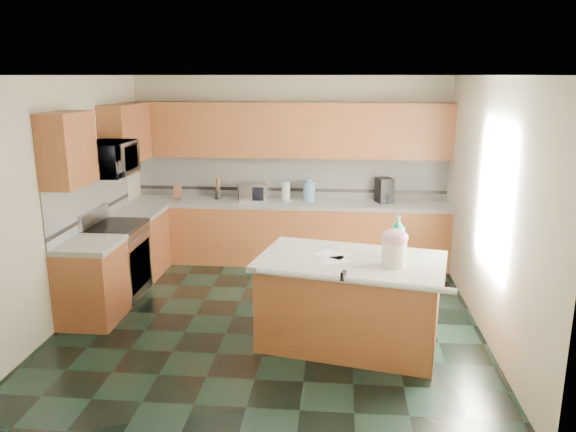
# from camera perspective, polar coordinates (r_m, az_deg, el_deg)

# --- Properties ---
(floor) EXTENTS (4.60, 4.60, 0.00)m
(floor) POSITION_cam_1_polar(r_m,az_deg,el_deg) (6.54, -1.62, -10.29)
(floor) COLOR black
(floor) RESTS_ON ground
(ceiling) EXTENTS (4.60, 4.60, 0.00)m
(ceiling) POSITION_cam_1_polar(r_m,az_deg,el_deg) (5.95, -1.81, 14.11)
(ceiling) COLOR white
(ceiling) RESTS_ON ground
(wall_back) EXTENTS (4.60, 0.04, 2.70)m
(wall_back) POSITION_cam_1_polar(r_m,az_deg,el_deg) (8.37, 0.23, 4.83)
(wall_back) COLOR beige
(wall_back) RESTS_ON ground
(wall_front) EXTENTS (4.60, 0.04, 2.70)m
(wall_front) POSITION_cam_1_polar(r_m,az_deg,el_deg) (3.90, -5.88, -6.22)
(wall_front) COLOR beige
(wall_front) RESTS_ON ground
(wall_left) EXTENTS (0.04, 4.60, 2.70)m
(wall_left) POSITION_cam_1_polar(r_m,az_deg,el_deg) (6.79, -21.55, 1.64)
(wall_left) COLOR beige
(wall_left) RESTS_ON ground
(wall_right) EXTENTS (0.04, 4.60, 2.70)m
(wall_right) POSITION_cam_1_polar(r_m,az_deg,el_deg) (6.26, 19.86, 0.81)
(wall_right) COLOR beige
(wall_right) RESTS_ON ground
(back_base_cab) EXTENTS (4.60, 0.60, 0.86)m
(back_base_cab) POSITION_cam_1_polar(r_m,az_deg,el_deg) (8.26, 0.03, -1.84)
(back_base_cab) COLOR brown
(back_base_cab) RESTS_ON ground
(back_countertop) EXTENTS (4.60, 0.64, 0.06)m
(back_countertop) POSITION_cam_1_polar(r_m,az_deg,el_deg) (8.14, 0.03, 1.28)
(back_countertop) COLOR white
(back_countertop) RESTS_ON back_base_cab
(back_upper_cab) EXTENTS (4.60, 0.33, 0.78)m
(back_upper_cab) POSITION_cam_1_polar(r_m,az_deg,el_deg) (8.11, 0.12, 8.74)
(back_upper_cab) COLOR brown
(back_upper_cab) RESTS_ON wall_back
(back_backsplash) EXTENTS (4.60, 0.02, 0.63)m
(back_backsplash) POSITION_cam_1_polar(r_m,az_deg,el_deg) (8.36, 0.21, 4.02)
(back_backsplash) COLOR silver
(back_backsplash) RESTS_ON back_countertop
(back_accent_band) EXTENTS (4.60, 0.01, 0.05)m
(back_accent_band) POSITION_cam_1_polar(r_m,az_deg,el_deg) (8.39, 0.21, 2.70)
(back_accent_band) COLOR black
(back_accent_band) RESTS_ON back_countertop
(left_base_cab_rear) EXTENTS (0.60, 0.82, 0.86)m
(left_base_cab_rear) POSITION_cam_1_polar(r_m,az_deg,el_deg) (8.03, -14.84, -2.80)
(left_base_cab_rear) COLOR brown
(left_base_cab_rear) RESTS_ON ground
(left_counter_rear) EXTENTS (0.64, 0.82, 0.06)m
(left_counter_rear) POSITION_cam_1_polar(r_m,az_deg,el_deg) (7.91, -15.05, 0.39)
(left_counter_rear) COLOR white
(left_counter_rear) RESTS_ON left_base_cab_rear
(left_base_cab_front) EXTENTS (0.60, 0.72, 0.86)m
(left_base_cab_front) POSITION_cam_1_polar(r_m,az_deg,el_deg) (6.69, -19.29, -6.56)
(left_base_cab_front) COLOR brown
(left_base_cab_front) RESTS_ON ground
(left_counter_front) EXTENTS (0.64, 0.72, 0.06)m
(left_counter_front) POSITION_cam_1_polar(r_m,az_deg,el_deg) (6.55, -19.62, -2.78)
(left_counter_front) COLOR white
(left_counter_front) RESTS_ON left_base_cab_front
(left_backsplash) EXTENTS (0.02, 2.30, 0.63)m
(left_backsplash) POSITION_cam_1_polar(r_m,az_deg,el_deg) (7.28, -19.34, 1.70)
(left_backsplash) COLOR silver
(left_backsplash) RESTS_ON wall_left
(left_accent_band) EXTENTS (0.01, 2.30, 0.05)m
(left_accent_band) POSITION_cam_1_polar(r_m,az_deg,el_deg) (7.32, -19.17, 0.21)
(left_accent_band) COLOR black
(left_accent_band) RESTS_ON wall_left
(left_upper_cab_rear) EXTENTS (0.33, 1.09, 0.78)m
(left_upper_cab_rear) POSITION_cam_1_polar(r_m,az_deg,el_deg) (7.91, -16.13, 8.06)
(left_upper_cab_rear) COLOR brown
(left_upper_cab_rear) RESTS_ON wall_left
(left_upper_cab_front) EXTENTS (0.33, 0.72, 0.78)m
(left_upper_cab_front) POSITION_cam_1_polar(r_m,az_deg,el_deg) (6.40, -21.50, 6.31)
(left_upper_cab_front) COLOR brown
(left_upper_cab_front) RESTS_ON wall_left
(range_body) EXTENTS (0.60, 0.76, 0.88)m
(range_body) POSITION_cam_1_polar(r_m,az_deg,el_deg) (7.32, -16.94, -4.50)
(range_body) COLOR #B7B7BC
(range_body) RESTS_ON ground
(range_oven_door) EXTENTS (0.02, 0.68, 0.55)m
(range_oven_door) POSITION_cam_1_polar(r_m,az_deg,el_deg) (7.23, -14.78, -4.91)
(range_oven_door) COLOR black
(range_oven_door) RESTS_ON range_body
(range_cooktop) EXTENTS (0.62, 0.78, 0.04)m
(range_cooktop) POSITION_cam_1_polar(r_m,az_deg,el_deg) (7.19, -17.20, -1.02)
(range_cooktop) COLOR black
(range_cooktop) RESTS_ON range_body
(range_handle) EXTENTS (0.02, 0.66, 0.02)m
(range_handle) POSITION_cam_1_polar(r_m,az_deg,el_deg) (7.11, -14.74, -2.03)
(range_handle) COLOR #B7B7BC
(range_handle) RESTS_ON range_body
(range_backguard) EXTENTS (0.06, 0.76, 0.18)m
(range_backguard) POSITION_cam_1_polar(r_m,az_deg,el_deg) (7.27, -19.16, -0.05)
(range_backguard) COLOR #B7B7BC
(range_backguard) RESTS_ON range_body
(microwave) EXTENTS (0.50, 0.73, 0.41)m
(microwave) POSITION_cam_1_polar(r_m,az_deg,el_deg) (7.03, -17.69, 5.54)
(microwave) COLOR #B7B7BC
(microwave) RESTS_ON wall_left
(island_base) EXTENTS (1.90, 1.32, 0.86)m
(island_base) POSITION_cam_1_polar(r_m,az_deg,el_deg) (5.83, 6.30, -8.89)
(island_base) COLOR brown
(island_base) RESTS_ON ground
(island_top) EXTENTS (2.02, 1.44, 0.06)m
(island_top) POSITION_cam_1_polar(r_m,az_deg,el_deg) (5.67, 6.43, -4.61)
(island_top) COLOR white
(island_top) RESTS_ON island_base
(island_bullnose) EXTENTS (1.81, 0.43, 0.06)m
(island_bullnose) POSITION_cam_1_polar(r_m,az_deg,el_deg) (5.15, 6.52, -6.55)
(island_bullnose) COLOR white
(island_bullnose) RESTS_ON island_base
(treat_jar) EXTENTS (0.26, 0.26, 0.25)m
(treat_jar) POSITION_cam_1_polar(r_m,az_deg,el_deg) (5.48, 10.73, -3.76)
(treat_jar) COLOR #F2E3C9
(treat_jar) RESTS_ON island_top
(treat_jar_lid) EXTENTS (0.25, 0.25, 0.16)m
(treat_jar_lid) POSITION_cam_1_polar(r_m,az_deg,el_deg) (5.43, 10.81, -2.14)
(treat_jar_lid) COLOR pink
(treat_jar_lid) RESTS_ON treat_jar
(treat_jar_knob) EXTENTS (0.08, 0.03, 0.03)m
(treat_jar_knob) POSITION_cam_1_polar(r_m,az_deg,el_deg) (5.42, 10.84, -1.61)
(treat_jar_knob) COLOR tan
(treat_jar_knob) RESTS_ON treat_jar_lid
(treat_jar_knob_end_l) EXTENTS (0.04, 0.04, 0.04)m
(treat_jar_knob_end_l) POSITION_cam_1_polar(r_m,az_deg,el_deg) (5.41, 10.39, -1.60)
(treat_jar_knob_end_l) COLOR tan
(treat_jar_knob_end_l) RESTS_ON treat_jar_lid
(treat_jar_knob_end_r) EXTENTS (0.04, 0.04, 0.04)m
(treat_jar_knob_end_r) POSITION_cam_1_polar(r_m,az_deg,el_deg) (5.42, 11.28, -1.62)
(treat_jar_knob_end_r) COLOR tan
(treat_jar_knob_end_r) RESTS_ON treat_jar_lid
(soap_bottle_island) EXTENTS (0.19, 0.19, 0.41)m
(soap_bottle_island) POSITION_cam_1_polar(r_m,az_deg,el_deg) (5.79, 11.09, -1.93)
(soap_bottle_island) COLOR #248E75
(soap_bottle_island) RESTS_ON island_top
(paper_sheet_a) EXTENTS (0.35, 0.32, 0.00)m
(paper_sheet_a) POSITION_cam_1_polar(r_m,az_deg,el_deg) (5.59, 4.67, -4.50)
(paper_sheet_a) COLOR white
(paper_sheet_a) RESTS_ON island_top
(paper_sheet_b) EXTENTS (0.38, 0.36, 0.00)m
(paper_sheet_b) POSITION_cam_1_polar(r_m,az_deg,el_deg) (5.76, 4.56, -3.92)
(paper_sheet_b) COLOR white
(paper_sheet_b) RESTS_ON island_top
(clamp_body) EXTENTS (0.06, 0.09, 0.08)m
(clamp_body) POSITION_cam_1_polar(r_m,az_deg,el_deg) (5.16, 5.64, -6.04)
(clamp_body) COLOR black
(clamp_body) RESTS_ON island_top
(clamp_handle) EXTENTS (0.01, 0.06, 0.01)m
(clamp_handle) POSITION_cam_1_polar(r_m,az_deg,el_deg) (5.11, 5.64, -6.46)
(clamp_handle) COLOR black
(clamp_handle) RESTS_ON island_top
(knife_block) EXTENTS (0.15, 0.18, 0.23)m
(knife_block) POSITION_cam_1_polar(r_m,az_deg,el_deg) (8.47, -11.15, 2.44)
(knife_block) COLOR #472814
(knife_block) RESTS_ON back_countertop
(utensil_crock) EXTENTS (0.10, 0.10, 0.13)m
(utensil_crock) POSITION_cam_1_polar(r_m,az_deg,el_deg) (8.36, -7.10, 2.17)
(utensil_crock) COLOR black
(utensil_crock) RESTS_ON back_countertop
(utensil_bundle) EXTENTS (0.06, 0.06, 0.19)m
(utensil_bundle) POSITION_cam_1_polar(r_m,az_deg,el_deg) (8.33, -7.14, 3.24)
(utensil_bundle) COLOR #472814
(utensil_bundle) RESTS_ON utensil_crock
(toaster_oven) EXTENTS (0.47, 0.37, 0.24)m
(toaster_oven) POSITION_cam_1_polar(r_m,az_deg,el_deg) (8.23, -3.66, 2.44)
(toaster_oven) COLOR #B7B7BC
(toaster_oven) RESTS_ON back_countertop
(toaster_oven_door) EXTENTS (0.37, 0.01, 0.20)m
(toaster_oven_door) POSITION_cam_1_polar(r_m,az_deg,el_deg) (8.10, -3.81, 2.25)
(toaster_oven_door) COLOR black
(toaster_oven_door) RESTS_ON toaster_oven
(paper_towel) EXTENTS (0.12, 0.12, 0.27)m
(paper_towel) POSITION_cam_1_polar(r_m,az_deg,el_deg) (8.21, -0.21, 2.55)
(paper_towel) COLOR white
(paper_towel) RESTS_ON back_countertop
(paper_towel_base) EXTENTS (0.18, 0.18, 0.01)m
(paper_towel_base) POSITION_cam_1_polar(r_m,az_deg,el_deg) (8.24, -0.21, 1.69)
(paper_towel_base) COLOR #B7B7BC
(paper_towel_base) RESTS_ON back_countertop
(water_jug) EXTENTS (0.18, 0.18, 0.29)m
(water_jug) POSITION_cam_1_polar(r_m,az_deg,el_deg) (8.14, 2.19, 2.54)
(water_jug) COLOR #6AA5CC
(water_jug) RESTS_ON back_countertop
(water_jug_neck) EXTENTS (0.08, 0.08, 0.04)m
(water_jug_neck) POSITION_cam_1_polar(r_m,az_deg,el_deg) (8.11, 2.20, 3.71)
(water_jug_neck) COLOR #6AA5CC
(water_jug_neck) RESTS_ON water_jug
(coffee_maker) EXTENTS (0.28, 0.29, 0.35)m
(coffee_maker) POSITION_cam_1_polar(r_m,az_deg,el_deg) (8.17, 9.76, 2.60)
(coffee_maker) COLOR black
(coffee_maker) RESTS_ON back_countertop
(coffee_carafe) EXTENTS (0.15, 0.15, 0.15)m
(coffee_carafe) POSITION_cam_1_polar(r_m,az_deg,el_deg) (8.14, 9.75, 1.81)
(coffee_carafe) COLOR black
(coffee_carafe) RESTS_ON back_countertop
(soap_bottle_back) EXTENTS (0.14, 0.14, 0.22)m
(soap_bottle_back) POSITION_cam_1_polar(r_m,az_deg,el_deg) (8.16, 10.11, 2.08)
(soap_bottle_back) COLOR white
(soap_bottle_back) RESTS_ON back_countertop
(soap_back_cap) EXTENTS (0.02, 0.02, 0.03)m
(soap_back_cap) POSITION_cam_1_polar(r_m,az_deg,el_deg) (8.14, 10.14, 2.94)
(soap_back_cap) COLOR red
(soap_back_cap) RESTS_ON soap_bottle_back
(window_light_proxy) EXTENTS (0.02, 1.40, 1.10)m
(window_light_proxy) POSITION_cam_1_polar(r_m,az_deg,el_deg) (6.04, 20.16, 1.77)
(window_light_proxy) COLOR white
(window_light_proxy) RESTS_ON wall_right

